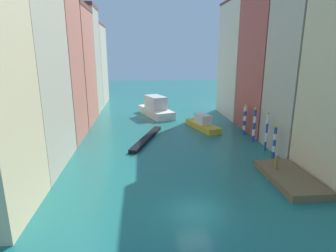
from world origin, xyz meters
The scene contains 19 objects.
ground_plane centered at (0.00, 24.50, 0.00)m, with size 154.00×154.00×0.00m, color #1E6B66.
building_left_1 centered at (-15.23, 10.14, 10.32)m, with size 7.29×10.36×20.61m.
building_left_2 centered at (-15.23, 19.53, 10.30)m, with size 7.29×8.09×20.58m.
building_left_3 centered at (-15.23, 29.08, 9.30)m, with size 7.29×10.34×18.57m.
building_left_4 centered at (-15.23, 37.93, 9.97)m, with size 7.29×7.50×19.91m.
building_left_5 centered at (-15.23, 47.37, 8.75)m, with size 7.29×11.13×17.48m.
building_right_1 centered at (15.23, 12.12, 11.18)m, with size 7.29×7.46×22.34m.
building_right_2 centered at (15.23, 20.91, 10.77)m, with size 7.29×9.83×21.53m.
building_right_3 centered at (15.23, 31.51, 10.13)m, with size 7.29×11.36×20.25m.
waterfront_dock centered at (9.56, 4.15, 0.33)m, with size 3.58×7.51×0.66m.
person_on_dock centered at (8.93, 5.60, 1.35)m, with size 0.36×0.36×1.50m.
mooring_pole_0 centered at (10.83, 9.91, 1.96)m, with size 0.36×0.36×3.82m.
mooring_pole_1 centered at (10.98, 12.27, 2.38)m, with size 0.29×0.29×4.68m.
mooring_pole_2 centered at (10.86, 15.63, 2.38)m, with size 0.39×0.39×4.64m.
mooring_pole_3 centered at (10.94, 19.40, 2.13)m, with size 0.32×0.32×4.16m.
mooring_pole_4 centered at (10.88, 18.88, 2.27)m, with size 0.32×0.32×4.44m.
vaporetto_white centered at (-1.00, 32.61, 1.40)m, with size 6.52×10.30×3.68m.
gondola_black centered at (-3.05, 17.77, 0.24)m, with size 4.55×10.71×0.48m.
motorboat_0 centered at (5.67, 22.70, 0.77)m, with size 4.22×7.88×2.26m.
Camera 1 is at (-3.72, -17.65, 11.32)m, focal length 29.48 mm.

